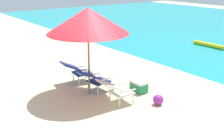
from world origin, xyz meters
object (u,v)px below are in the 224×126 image
Objects in this scene: lounge_chair_center at (94,78)px; swim_buoy at (209,45)px; cooler_box at (139,86)px; beach_umbrella_center at (88,20)px; beach_ball at (158,100)px; lounge_chair_left at (77,70)px; lounge_chair_right at (116,89)px.

swim_buoy is at bearing 100.94° from lounge_chair_center.
lounge_chair_center is at bearing -126.09° from cooler_box.
beach_umbrella_center reaches higher than beach_ball.
beach_umbrella_center is (1.43, -7.33, 1.93)m from swim_buoy.
cooler_box is (0.74, 1.01, -0.24)m from lounge_chair_center.
cooler_box is at bearing 53.91° from lounge_chair_center.
lounge_chair_left reaches higher than cooler_box.
beach_umbrella_center is at bearing -168.98° from lounge_chair_right.
lounge_chair_right reaches higher than swim_buoy.
swim_buoy is at bearing 115.77° from beach_ball.
lounge_chair_left is 1.03× the size of lounge_chair_center.
cooler_box is (-0.25, 1.01, -0.24)m from lounge_chair_right.
lounge_chair_center reaches higher than swim_buoy.
lounge_chair_center is at bearing -79.06° from swim_buoy.
cooler_box is (-0.93, 0.19, 0.03)m from beach_ball.
swim_buoy is 0.53× the size of beach_umbrella_center.
beach_umbrella_center reaches higher than cooler_box.
lounge_chair_left reaches higher than swim_buoy.
lounge_chair_left is at bearing 179.83° from lounge_chair_right.
beach_umbrella_center reaches higher than lounge_chair_center.
lounge_chair_right is 0.31× the size of beach_umbrella_center.
cooler_box is at bearing 104.00° from lounge_chair_right.
lounge_chair_left is 1.93m from lounge_chair_right.
lounge_chair_left is 3.50× the size of beach_ball.
swim_buoy is 7.54m from lounge_chair_right.
lounge_chair_center is 0.98× the size of lounge_chair_right.
beach_umbrella_center is 11.27× the size of beach_ball.
lounge_chair_left is 1.96× the size of cooler_box.
beach_umbrella_center is 2.31m from cooler_box.
cooler_box is (0.69, 1.19, -1.86)m from beach_umbrella_center.
beach_umbrella_center is at bearing -10.81° from lounge_chair_left.
lounge_chair_center is 1.63m from beach_umbrella_center.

